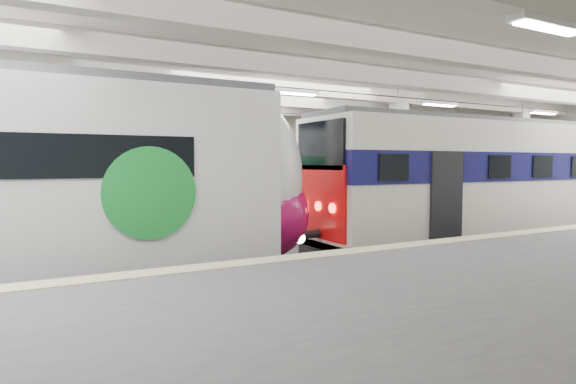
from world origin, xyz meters
TOP-DOWN VIEW (x-y plane):
  - station_hall at (0.00, -1.74)m, footprint 36.00×24.00m
  - modern_emu at (-7.44, -0.00)m, footprint 14.17×2.93m
  - older_rer at (5.90, 0.00)m, footprint 12.64×2.79m

SIDE VIEW (x-z plane):
  - older_rer at x=5.90m, z-range 0.10..4.31m
  - modern_emu at x=-7.44m, z-range -0.04..4.52m
  - station_hall at x=0.00m, z-range 0.37..6.12m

